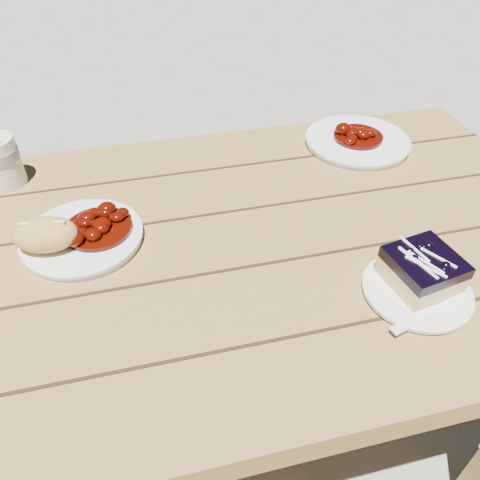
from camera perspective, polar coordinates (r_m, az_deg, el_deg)
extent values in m
plane|color=gray|center=(1.48, -14.04, -24.41)|extent=(60.00, 60.00, 0.00)
cube|color=brown|center=(0.89, -21.54, -4.23)|extent=(2.00, 0.80, 0.05)
cube|color=brown|center=(1.53, 17.20, -0.22)|extent=(0.07, 0.07, 0.70)
cube|color=brown|center=(1.57, -17.84, 4.98)|extent=(1.80, 0.25, 0.04)
cube|color=brown|center=(1.81, 9.48, 2.78)|extent=(0.06, 0.06, 0.42)
cylinder|color=white|center=(0.90, -18.60, 0.20)|extent=(0.21, 0.21, 0.02)
ellipsoid|color=tan|center=(0.87, -22.64, 0.62)|extent=(0.12, 0.09, 0.06)
cylinder|color=white|center=(0.82, 20.72, -5.86)|extent=(0.17, 0.17, 0.01)
cube|color=#EECC82|center=(0.82, 21.17, -3.92)|extent=(0.12, 0.12, 0.03)
cube|color=black|center=(0.80, 21.64, -2.52)|extent=(0.12, 0.12, 0.02)
cylinder|color=white|center=(1.18, 14.08, 11.54)|extent=(0.24, 0.24, 0.02)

